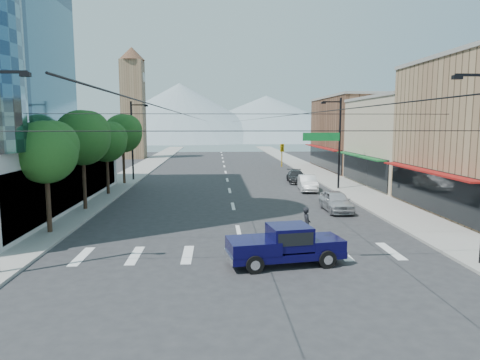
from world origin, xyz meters
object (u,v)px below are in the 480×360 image
Objects in this scene: pickup_truck at (285,244)px; pedestrian at (306,224)px; parked_car_mid at (308,183)px; parked_car_far at (296,177)px; parked_car_near at (336,201)px.

pickup_truck is 2.99× the size of pedestrian.
parked_car_mid is 5.88m from parked_car_far.
pedestrian is at bearing -97.00° from parked_car_mid.
pedestrian is at bearing -95.88° from parked_car_far.
pedestrian is at bearing 55.51° from pickup_truck.
parked_car_mid is (3.92, 17.74, -0.19)m from pedestrian.
pedestrian is (1.87, 3.94, -0.01)m from pickup_truck.
pedestrian reaches higher than parked_car_mid.
parked_car_far is (3.92, 23.62, -0.28)m from pedestrian.
parked_car_far is (5.79, 27.56, -0.29)m from pickup_truck.
parked_car_mid is at bearing -86.46° from parked_car_far.
pedestrian is 0.41× the size of parked_car_mid.
pedestrian is 8.80m from parked_car_near.
parked_car_near reaches higher than parked_car_far.
pickup_truck is 28.16m from parked_car_far.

